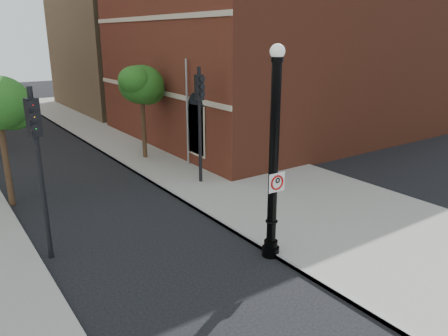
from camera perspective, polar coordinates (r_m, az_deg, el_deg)
ground at (r=13.12m, az=-1.44°, el=-13.33°), size 120.00×120.00×0.00m
sidewalk_right at (r=23.90m, az=-2.64°, el=1.07°), size 8.00×60.00×0.12m
curb_edge at (r=22.14m, az=-11.31°, el=-0.53°), size 0.10×60.00×0.14m
brick_wall_building at (r=32.30m, az=8.95°, el=16.19°), size 22.30×16.30×12.50m
bg_building_tan_b at (r=45.29m, az=-5.71°, el=17.44°), size 22.00×14.00×14.00m
lamppost at (r=12.90m, az=6.49°, el=0.39°), size 0.54×0.54×6.40m
no_parking_sign at (r=12.94m, az=6.92°, el=-1.87°), size 0.58×0.07×0.58m
traffic_signal_left at (r=13.63m, az=-23.24°, el=2.59°), size 0.38×0.45×5.28m
traffic_signal_right at (r=19.42m, az=-3.19°, el=7.97°), size 0.37×0.45×5.31m
utility_pole at (r=22.37m, az=-4.82°, el=7.00°), size 0.11×0.11×5.51m
street_tree_c at (r=23.93m, az=-10.71°, el=10.53°), size 2.84×2.57×5.12m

